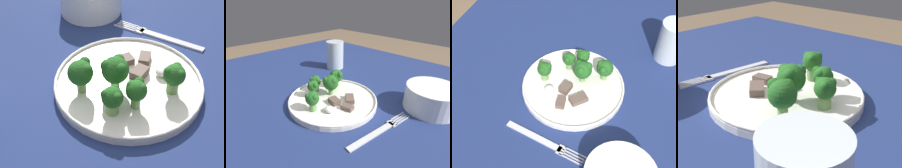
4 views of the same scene
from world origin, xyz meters
The scene contains 11 objects.
dinner_plate centered at (0.05, -0.07, 0.72)m, with size 0.27×0.27×0.02m.
fork centered at (0.23, -0.08, 0.72)m, with size 0.05×0.21×0.00m.
broccoli_floret_near_rim_left centered at (0.06, -0.15, 0.76)m, with size 0.04×0.04×0.06m.
broccoli_floret_center_left centered at (0.00, -0.11, 0.76)m, with size 0.04×0.03×0.05m.
broccoli_floret_back_left centered at (0.00, -0.01, 0.77)m, with size 0.05×0.04×0.06m.
broccoli_floret_front_left centered at (0.03, -0.06, 0.77)m, with size 0.05×0.05×0.06m.
broccoli_floret_center_back centered at (-0.03, -0.08, 0.76)m, with size 0.04×0.04×0.05m.
meat_slice_front_slice centered at (0.10, -0.04, 0.73)m, with size 0.05×0.05×0.01m.
meat_slice_middle_slice centered at (0.12, -0.08, 0.73)m, with size 0.04×0.03×0.01m.
meat_slice_rear_slice centered at (0.07, -0.09, 0.73)m, with size 0.04×0.03×0.02m.
sauce_dollop centered at (0.10, -0.13, 0.73)m, with size 0.03×0.03×0.02m.
Camera 4 is at (-0.28, 0.29, 0.96)m, focal length 50.00 mm.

